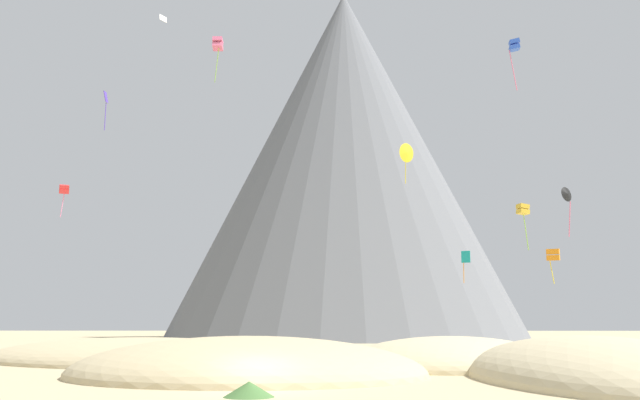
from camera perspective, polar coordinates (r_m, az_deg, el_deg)
ground_plane at (r=29.25m, az=-5.02°, el=-15.01°), size 400.00×400.00×0.00m
dune_foreground_left at (r=50.90m, az=-13.76°, el=-12.51°), size 31.03×24.88×3.38m
dune_foreground_right at (r=37.34m, az=-5.86°, el=-13.85°), size 19.64×17.12×4.03m
dune_midground at (r=44.92m, az=10.50°, el=-13.03°), size 19.18×19.20×3.75m
dune_back_low at (r=37.76m, az=20.86°, el=-13.23°), size 11.35×24.24×4.13m
bush_mid_center at (r=33.18m, az=0.43°, el=-13.91°), size 3.60×3.60×0.59m
bush_scatter_east at (r=27.16m, az=-5.69°, el=-14.82°), size 2.64×2.64×0.56m
bush_near_right at (r=50.20m, az=4.31°, el=-12.22°), size 3.11×3.11×1.01m
rock_massif at (r=128.04m, az=1.66°, el=1.14°), size 69.25×69.07×62.43m
kite_yellow_mid at (r=85.95m, az=6.96°, el=3.74°), size 2.01×1.71×4.89m
kite_black_low at (r=63.77m, az=19.16°, el=0.34°), size 1.27×1.06×4.29m
kite_orange_low at (r=76.01m, az=18.13°, el=-4.19°), size 1.60×1.63×3.58m
kite_red_mid at (r=78.37m, az=-19.77°, el=0.79°), size 1.28×1.32×3.48m
kite_rainbow_high at (r=93.78m, az=-8.17°, el=12.23°), size 1.26×1.36×5.86m
kite_white_high at (r=80.71m, az=-12.44°, el=13.99°), size 0.76×0.92×0.84m
kite_indigo_mid at (r=77.72m, az=-16.75°, el=7.53°), size 0.30×0.95×4.22m
kite_gold_mid at (r=81.34m, az=15.91°, el=-0.75°), size 1.41×1.38×5.13m
kite_teal_low at (r=85.40m, az=11.55°, el=-4.65°), size 0.99×0.53×3.75m
kite_blue_high at (r=69.69m, az=15.27°, el=11.78°), size 1.03×0.94×4.92m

